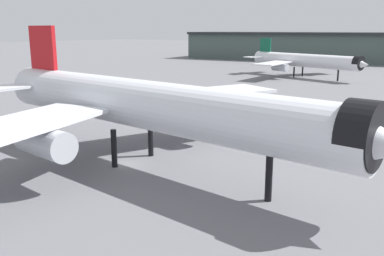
{
  "coord_description": "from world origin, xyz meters",
  "views": [
    {
      "loc": [
        34.68,
        -33.61,
        15.64
      ],
      "look_at": [
        9.34,
        0.92,
        5.55
      ],
      "focal_mm": 39.47,
      "sensor_mm": 36.0,
      "label": 1
    }
  ],
  "objects": [
    {
      "name": "airliner_near_gate",
      "position": [
        2.2,
        1.45,
        7.09
      ],
      "size": [
        57.31,
        52.16,
        16.09
      ],
      "rotation": [
        0.0,
        0.0,
        -0.07
      ],
      "color": "silver",
      "rests_on": "ground"
    },
    {
      "name": "traffic_cone_near_nose",
      "position": [
        -16.12,
        27.14,
        0.32
      ],
      "size": [
        0.52,
        0.52,
        0.65
      ],
      "primitive_type": "cone",
      "color": "#F2600C",
      "rests_on": "ground"
    },
    {
      "name": "airliner_far_taxiway",
      "position": [
        -18.55,
        100.67,
        5.48
      ],
      "size": [
        45.13,
        40.35,
        12.43
      ],
      "rotation": [
        0.0,
        0.0,
        6.01
      ],
      "color": "white",
      "rests_on": "ground"
    },
    {
      "name": "ground",
      "position": [
        0.0,
        0.0,
        0.0
      ],
      "size": [
        900.0,
        900.0,
        0.0
      ],
      "primitive_type": "plane",
      "color": "slate"
    }
  ]
}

